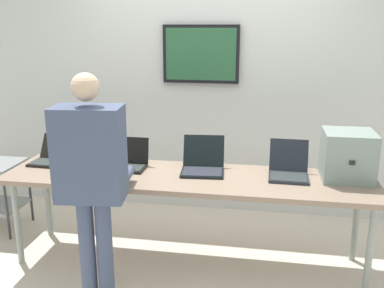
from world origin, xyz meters
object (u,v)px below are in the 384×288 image
laptop_station_1 (125,161)px  laptop_station_2 (203,164)px  workbench (187,182)px  laptop_station_3 (289,169)px  equipment_box (348,155)px  laptop_station_0 (55,157)px  person (91,170)px

laptop_station_1 → laptop_station_2: (0.65, 0.02, 0.00)m
laptop_station_2 → laptop_station_1: bearing=-178.3°
workbench → laptop_station_3: 0.80m
laptop_station_1 → equipment_box: bearing=0.8°
laptop_station_2 → laptop_station_3: size_ratio=1.11×
laptop_station_0 → person: bearing=-49.4°
workbench → laptop_station_3: size_ratio=8.05×
laptop_station_0 → person: (0.66, -0.77, 0.17)m
laptop_station_2 → laptop_station_0: bearing=179.6°
person → laptop_station_1: bearing=91.1°
person → workbench: bearing=49.6°
laptop_station_0 → equipment_box: bearing=-0.1°
person → laptop_station_2: bearing=50.2°
workbench → laptop_station_2: size_ratio=7.23×
workbench → equipment_box: size_ratio=7.73×
laptop_station_2 → person: size_ratio=0.25×
laptop_station_1 → laptop_station_3: 1.33m
workbench → laptop_station_0: 1.20m
equipment_box → laptop_station_2: bearing=-179.7°
equipment_box → laptop_station_2: (-1.11, -0.01, -0.13)m
person → laptop_station_0: bearing=130.6°
laptop_station_1 → laptop_station_2: bearing=1.7°
person → laptop_station_3: bearing=29.6°
laptop_station_3 → equipment_box: bearing=2.3°
equipment_box → person: size_ratio=0.23×
laptop_station_2 → person: person is taller
laptop_station_0 → laptop_station_2: 1.29m
laptop_station_2 → laptop_station_3: laptop_station_3 is taller
laptop_station_1 → laptop_station_3: laptop_station_3 is taller
laptop_station_2 → workbench: bearing=-126.9°
equipment_box → laptop_station_1: 1.76m
laptop_station_0 → laptop_station_1: size_ratio=1.04×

